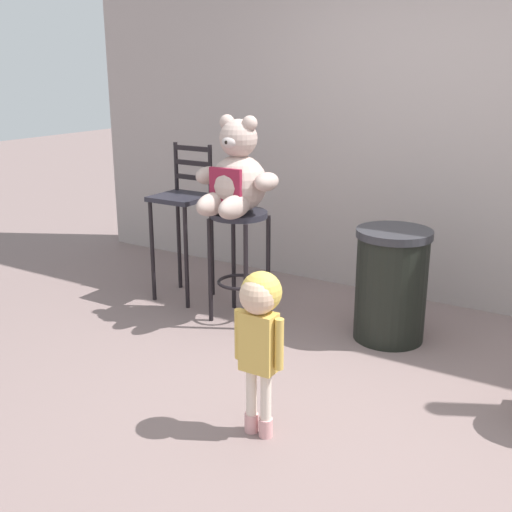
{
  "coord_description": "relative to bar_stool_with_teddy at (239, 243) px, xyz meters",
  "views": [
    {
      "loc": [
        1.2,
        -2.8,
        1.76
      ],
      "look_at": [
        -0.67,
        0.25,
        0.67
      ],
      "focal_mm": 44.14,
      "sensor_mm": 36.0,
      "label": 1
    }
  ],
  "objects": [
    {
      "name": "ground_plane",
      "position": [
        1.11,
        -0.75,
        -0.56
      ],
      "size": [
        24.0,
        24.0,
        0.0
      ],
      "primitive_type": "plane",
      "color": "slate"
    },
    {
      "name": "building_wall",
      "position": [
        1.11,
        1.21,
        1.23
      ],
      "size": [
        6.61,
        0.3,
        3.59
      ],
      "primitive_type": "cube",
      "color": "#A69894",
      "rests_on": "ground_plane"
    },
    {
      "name": "bar_stool_with_teddy",
      "position": [
        0.0,
        0.0,
        0.0
      ],
      "size": [
        0.4,
        0.4,
        0.79
      ],
      "color": "#23222B",
      "rests_on": "ground_plane"
    },
    {
      "name": "teddy_bear",
      "position": [
        0.0,
        -0.03,
        0.47
      ],
      "size": [
        0.61,
        0.55,
        0.65
      ],
      "color": "#B59C93",
      "rests_on": "bar_stool_with_teddy"
    },
    {
      "name": "child_walking",
      "position": [
        0.89,
        -1.2,
        0.05
      ],
      "size": [
        0.27,
        0.21,
        0.84
      ],
      "rotation": [
        0.0,
        0.0,
        1.31
      ],
      "color": "#DC9C9C",
      "rests_on": "ground_plane"
    },
    {
      "name": "trash_bin",
      "position": [
        1.04,
        0.23,
        -0.19
      ],
      "size": [
        0.49,
        0.49,
        0.75
      ],
      "color": "black",
      "rests_on": "ground_plane"
    },
    {
      "name": "bar_chair_empty",
      "position": [
        -0.61,
        0.15,
        0.14
      ],
      "size": [
        0.38,
        0.38,
        1.19
      ],
      "color": "#23222B",
      "rests_on": "ground_plane"
    }
  ]
}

